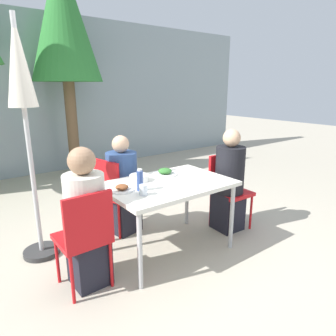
{
  "coord_description": "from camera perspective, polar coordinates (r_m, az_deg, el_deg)",
  "views": [
    {
      "loc": [
        -1.7,
        -2.27,
        1.68
      ],
      "look_at": [
        0.0,
        0.0,
        0.9
      ],
      "focal_mm": 32.0,
      "sensor_mm": 36.0,
      "label": 1
    }
  ],
  "objects": [
    {
      "name": "drinking_cup",
      "position": [
        2.64,
        -4.72,
        -4.19
      ],
      "size": [
        0.07,
        0.07,
        0.1
      ],
      "color": "silver",
      "rests_on": "dining_table"
    },
    {
      "name": "tree_behind_left",
      "position": [
        5.91,
        -19.34,
        25.24
      ],
      "size": [
        1.2,
        1.2,
        3.88
      ],
      "color": "brown",
      "rests_on": "ground"
    },
    {
      "name": "building_facade",
      "position": [
        6.42,
        -21.99,
        12.67
      ],
      "size": [
        10.0,
        0.2,
        3.0
      ],
      "color": "#89999E",
      "rests_on": "ground"
    },
    {
      "name": "plate_0",
      "position": [
        2.78,
        -8.77,
        -3.9
      ],
      "size": [
        0.22,
        0.22,
        0.06
      ],
      "color": "white",
      "rests_on": "dining_table"
    },
    {
      "name": "salad_bowl",
      "position": [
        3.05,
        -5.5,
        -1.87
      ],
      "size": [
        0.2,
        0.2,
        0.06
      ],
      "color": "white",
      "rests_on": "dining_table"
    },
    {
      "name": "chair_right",
      "position": [
        3.69,
        11.18,
        -3.16
      ],
      "size": [
        0.41,
        0.41,
        0.89
      ],
      "rotation": [
        0.0,
        0.0,
        3.11
      ],
      "color": "red",
      "rests_on": "ground"
    },
    {
      "name": "person_far",
      "position": [
        3.52,
        -8.69,
        -3.75
      ],
      "size": [
        0.38,
        0.38,
        1.15
      ],
      "rotation": [
        0.0,
        0.0,
        -1.34
      ],
      "color": "black",
      "rests_on": "ground"
    },
    {
      "name": "plate_1",
      "position": [
        3.24,
        -0.58,
        -0.82
      ],
      "size": [
        0.27,
        0.27,
        0.07
      ],
      "color": "white",
      "rests_on": "dining_table"
    },
    {
      "name": "chair_far",
      "position": [
        3.51,
        -10.2,
        -4.08
      ],
      "size": [
        0.48,
        0.48,
        0.89
      ],
      "rotation": [
        0.0,
        0.0,
        -1.34
      ],
      "color": "red",
      "rests_on": "ground"
    },
    {
      "name": "person_right",
      "position": [
        3.59,
        11.57,
        -2.89
      ],
      "size": [
        0.34,
        0.34,
        1.21
      ],
      "rotation": [
        0.0,
        0.0,
        3.11
      ],
      "color": "black",
      "rests_on": "ground"
    },
    {
      "name": "bottle",
      "position": [
        2.74,
        -5.37,
        -2.35
      ],
      "size": [
        0.06,
        0.06,
        0.21
      ],
      "color": "#334C8E",
      "rests_on": "dining_table"
    },
    {
      "name": "dining_table",
      "position": [
        3.01,
        0.0,
        -3.92
      ],
      "size": [
        1.25,
        0.85,
        0.75
      ],
      "color": "silver",
      "rests_on": "ground"
    },
    {
      "name": "ground_plane",
      "position": [
        3.3,
        0.0,
        -15.24
      ],
      "size": [
        24.0,
        24.0,
        0.0
      ],
      "primitive_type": "plane",
      "color": "#B2A893"
    },
    {
      "name": "chair_left",
      "position": [
        2.57,
        -15.49,
        -11.84
      ],
      "size": [
        0.41,
        0.41,
        0.89
      ],
      "rotation": [
        0.0,
        0.0,
        0.03
      ],
      "color": "red",
      "rests_on": "ground"
    },
    {
      "name": "person_left",
      "position": [
        2.63,
        -15.27,
        -9.84
      ],
      "size": [
        0.34,
        0.34,
        1.22
      ],
      "rotation": [
        0.0,
        0.0,
        0.03
      ],
      "color": "black",
      "rests_on": "ground"
    },
    {
      "name": "closed_umbrella",
      "position": [
        3.05,
        -26.08,
        13.27
      ],
      "size": [
        0.36,
        0.36,
        2.29
      ],
      "color": "#333333",
      "rests_on": "ground"
    }
  ]
}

